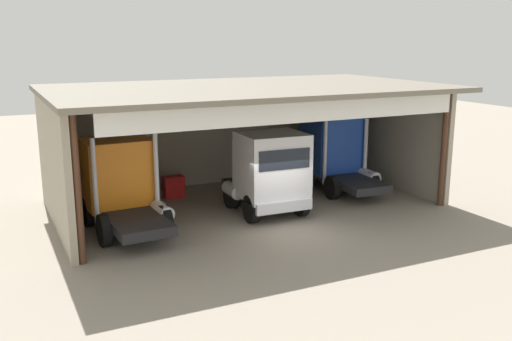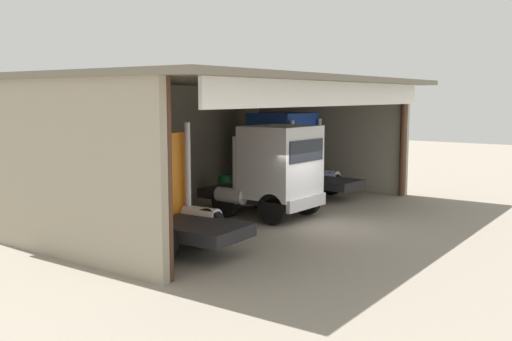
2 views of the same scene
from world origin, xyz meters
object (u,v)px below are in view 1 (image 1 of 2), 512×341
truck_orange_left_bay (121,183)px  oil_drum (276,173)px  truck_white_center_bay (269,172)px  tool_cart (174,187)px  truck_blue_center_right_bay (335,148)px

truck_orange_left_bay → oil_drum: truck_orange_left_bay is taller
truck_white_center_bay → tool_cart: bearing=-54.6°
tool_cart → oil_drum: bearing=4.5°
tool_cart → truck_blue_center_right_bay: bearing=-12.7°
truck_orange_left_bay → oil_drum: size_ratio=5.48×
truck_white_center_bay → truck_blue_center_right_bay: bearing=-151.2°
truck_orange_left_bay → truck_white_center_bay: bearing=-11.5°
truck_blue_center_right_bay → oil_drum: 3.28m
truck_blue_center_right_bay → tool_cart: size_ratio=5.37×
truck_orange_left_bay → truck_blue_center_right_bay: bearing=5.6°
truck_white_center_bay → oil_drum: size_ratio=4.95×
truck_orange_left_bay → tool_cart: (3.05, 3.23, -1.27)m
truck_orange_left_bay → truck_white_center_bay: truck_orange_left_bay is taller
truck_orange_left_bay → truck_white_center_bay: size_ratio=1.11×
oil_drum → tool_cart: 5.52m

